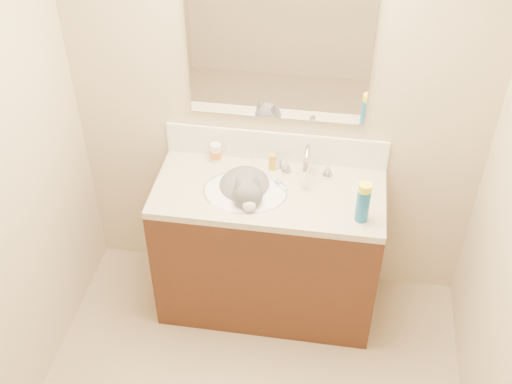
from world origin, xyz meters
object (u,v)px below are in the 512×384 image
(cat, at_px, (245,192))
(amber_bottle, at_px, (272,162))
(silver_jar, at_px, (277,162))
(vanity_cabinet, at_px, (268,252))
(basin, at_px, (245,202))
(spray_can, at_px, (363,205))
(faucet, at_px, (307,164))
(pill_bottle, at_px, (216,153))

(cat, distance_m, amber_bottle, 0.23)
(silver_jar, bearing_deg, vanity_cabinet, -94.19)
(vanity_cabinet, xyz_separation_m, basin, (-0.12, -0.03, 0.38))
(vanity_cabinet, bearing_deg, spray_can, -17.78)
(basin, height_order, cat, cat)
(vanity_cabinet, relative_size, faucet, 4.29)
(cat, distance_m, pill_bottle, 0.30)
(faucet, bearing_deg, spray_can, -44.38)
(faucet, relative_size, amber_bottle, 3.00)
(spray_can, bearing_deg, cat, 165.59)
(silver_jar, height_order, spray_can, spray_can)
(silver_jar, relative_size, spray_can, 0.36)
(cat, bearing_deg, silver_jar, 39.27)
(vanity_cabinet, relative_size, basin, 2.67)
(basin, distance_m, pill_bottle, 0.33)
(spray_can, bearing_deg, vanity_cabinet, 162.22)
(faucet, bearing_deg, pill_bottle, 172.06)
(pill_bottle, distance_m, amber_bottle, 0.31)
(faucet, bearing_deg, cat, -155.94)
(basin, xyz_separation_m, pill_bottle, (-0.20, 0.24, 0.12))
(amber_bottle, bearing_deg, basin, -118.19)
(cat, height_order, pill_bottle, cat)
(silver_jar, xyz_separation_m, spray_can, (0.46, -0.35, 0.06))
(pill_bottle, bearing_deg, amber_bottle, -4.82)
(faucet, distance_m, amber_bottle, 0.20)
(vanity_cabinet, xyz_separation_m, amber_bottle, (-0.01, 0.18, 0.50))
(pill_bottle, xyz_separation_m, spray_can, (0.80, -0.36, 0.04))
(pill_bottle, relative_size, spray_can, 0.60)
(amber_bottle, xyz_separation_m, spray_can, (0.48, -0.33, 0.04))
(basin, height_order, faucet, faucet)
(basin, distance_m, amber_bottle, 0.27)
(silver_jar, relative_size, amber_bottle, 0.70)
(basin, relative_size, spray_can, 2.51)
(amber_bottle, bearing_deg, faucet, -13.05)
(pill_bottle, bearing_deg, silver_jar, -1.09)
(faucet, bearing_deg, vanity_cabinet, -142.71)
(basin, bearing_deg, silver_jar, 59.71)
(basin, height_order, amber_bottle, amber_bottle)
(vanity_cabinet, bearing_deg, silver_jar, 85.81)
(vanity_cabinet, height_order, silver_jar, silver_jar)
(basin, height_order, spray_can, spray_can)
(vanity_cabinet, distance_m, pill_bottle, 0.63)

